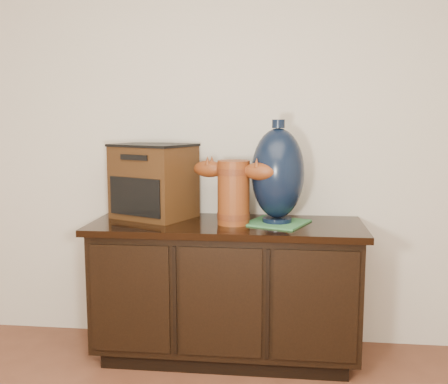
# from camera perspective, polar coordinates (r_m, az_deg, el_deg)

# --- Properties ---
(sideboard) EXTENTS (1.46, 0.56, 0.75)m
(sideboard) POSITION_cam_1_polar(r_m,az_deg,el_deg) (2.91, 0.25, -10.51)
(sideboard) COLOR black
(sideboard) RESTS_ON ground
(terracotta_vessel) EXTENTS (0.47, 0.24, 0.34)m
(terracotta_vessel) POSITION_cam_1_polar(r_m,az_deg,el_deg) (2.75, 1.04, 0.39)
(terracotta_vessel) COLOR brown
(terracotta_vessel) RESTS_ON sideboard
(tv_radio) EXTENTS (0.51, 0.47, 0.42)m
(tv_radio) POSITION_cam_1_polar(r_m,az_deg,el_deg) (2.97, -7.66, 1.20)
(tv_radio) COLOR #38200E
(tv_radio) RESTS_ON sideboard
(green_mat) EXTENTS (0.38, 0.38, 0.01)m
(green_mat) POSITION_cam_1_polar(r_m,az_deg,el_deg) (2.82, 5.79, -3.33)
(green_mat) COLOR #33723F
(green_mat) RESTS_ON sideboard
(lamp_base) EXTENTS (0.36, 0.36, 0.54)m
(lamp_base) POSITION_cam_1_polar(r_m,az_deg,el_deg) (2.78, 5.86, 1.98)
(lamp_base) COLOR black
(lamp_base) RESTS_ON green_mat
(spray_can) EXTENTS (0.05, 0.05, 0.16)m
(spray_can) POSITION_cam_1_polar(r_m,az_deg,el_deg) (2.95, 0.96, -1.33)
(spray_can) COLOR #611A10
(spray_can) RESTS_ON sideboard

